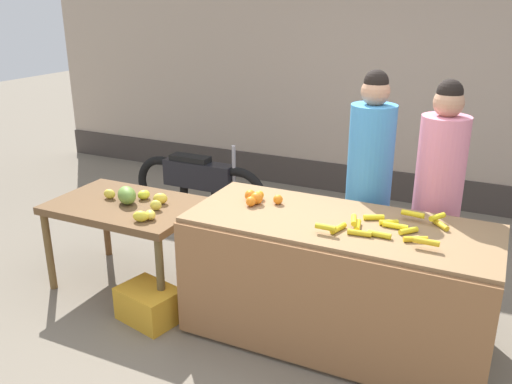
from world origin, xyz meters
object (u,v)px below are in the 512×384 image
object	(u,v)px
parked_motorcycle	(199,184)
produce_sack	(262,240)
vendor_woman_pink_shirt	(437,202)
vendor_woman_blue_shirt	(368,189)
produce_crate	(149,304)

from	to	relation	value
parked_motorcycle	produce_sack	size ratio (longest dim) A/B	3.31
vendor_woman_pink_shirt	produce_sack	world-z (taller)	vendor_woman_pink_shirt
vendor_woman_blue_shirt	produce_sack	world-z (taller)	vendor_woman_blue_shirt
produce_crate	vendor_woman_blue_shirt	bearing A→B (deg)	38.22
parked_motorcycle	produce_crate	size ratio (longest dim) A/B	3.64
vendor_woman_blue_shirt	produce_crate	xyz separation A→B (m)	(-1.34, -1.05, -0.79)
vendor_woman_blue_shirt	produce_sack	distance (m)	1.17
produce_crate	produce_sack	bearing A→B (deg)	71.56
vendor_woman_blue_shirt	vendor_woman_pink_shirt	distance (m)	0.51
parked_motorcycle	produce_sack	xyz separation A→B (m)	(1.07, -0.69, -0.16)
vendor_woman_blue_shirt	parked_motorcycle	xyz separation A→B (m)	(-2.02, 0.81, -0.51)
parked_motorcycle	produce_crate	xyz separation A→B (m)	(0.68, -1.86, -0.27)
produce_sack	parked_motorcycle	bearing A→B (deg)	147.16
vendor_woman_pink_shirt	parked_motorcycle	size ratio (longest dim) A/B	1.11
produce_sack	vendor_woman_pink_shirt	bearing A→B (deg)	-5.16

